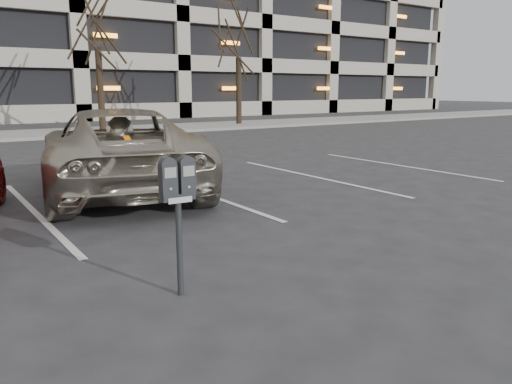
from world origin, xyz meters
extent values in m
plane|color=#28282B|center=(0.00, 0.00, 0.00)|extent=(140.00, 140.00, 0.00)
cube|color=gray|center=(0.00, 16.00, 0.06)|extent=(80.00, 4.00, 0.12)
cube|color=silver|center=(-1.40, 2.30, 0.01)|extent=(0.10, 5.20, 0.00)
cube|color=silver|center=(1.40, 2.30, 0.01)|extent=(0.10, 5.20, 0.00)
cube|color=silver|center=(4.20, 2.30, 0.01)|extent=(0.10, 5.20, 0.00)
cube|color=silver|center=(7.00, 2.30, 0.01)|extent=(0.10, 5.20, 0.00)
cylinder|color=black|center=(4.00, 16.00, 1.78)|extent=(0.28, 0.28, 3.55)
cylinder|color=black|center=(11.00, 16.00, 1.70)|extent=(0.28, 0.28, 3.39)
cylinder|color=black|center=(-0.93, -1.76, 0.45)|extent=(0.06, 0.06, 0.90)
cube|color=black|center=(-0.93, -1.76, 0.92)|extent=(0.30, 0.11, 0.06)
cube|color=silver|center=(-0.93, -1.81, 0.90)|extent=(0.22, 0.02, 0.05)
cube|color=gray|center=(-1.02, -1.82, 1.15)|extent=(0.11, 0.01, 0.09)
cube|color=gray|center=(-0.85, -1.82, 1.15)|extent=(0.11, 0.01, 0.09)
imported|color=#A9A190|center=(0.27, 3.26, 0.76)|extent=(3.65, 5.88, 1.52)
cube|color=#DF6304|center=(-0.08, 2.31, 1.52)|extent=(0.10, 0.20, 0.01)
camera|label=1|loc=(-2.78, -5.69, 1.85)|focal=35.00mm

